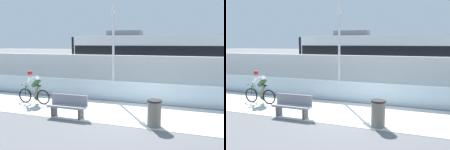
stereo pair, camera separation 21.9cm
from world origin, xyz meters
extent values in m
plane|color=slate|center=(0.00, 0.00, 0.00)|extent=(200.00, 200.00, 0.00)
cube|color=silver|center=(0.00, 0.00, 0.01)|extent=(32.00, 3.20, 0.01)
cube|color=silver|center=(0.00, 1.85, 0.50)|extent=(32.00, 0.05, 1.01)
cube|color=silver|center=(0.00, 3.65, 1.12)|extent=(32.00, 0.36, 2.24)
cube|color=#595654|center=(0.00, 6.13, 0.00)|extent=(32.00, 0.08, 0.01)
cube|color=#595654|center=(0.00, 7.57, 0.00)|extent=(32.00, 0.08, 0.01)
cube|color=silver|center=(-0.76, 6.85, 1.90)|extent=(11.00, 2.50, 3.10)
cube|color=black|center=(-0.76, 6.85, 2.25)|extent=(10.56, 2.54, 1.04)
cube|color=#4C4C51|center=(-0.76, 6.85, 0.53)|extent=(10.78, 2.53, 0.28)
cube|color=slate|center=(-2.74, 6.85, 3.63)|extent=(2.40, 1.10, 0.36)
cube|color=#232326|center=(-4.28, 6.85, 0.36)|extent=(1.40, 1.88, 0.20)
cylinder|color=black|center=(-4.28, 6.13, 0.30)|extent=(0.60, 0.10, 0.60)
cylinder|color=black|center=(-4.28, 7.57, 0.30)|extent=(0.60, 0.10, 0.60)
cube|color=#232326|center=(2.76, 6.85, 0.36)|extent=(1.40, 1.88, 0.20)
cylinder|color=black|center=(2.76, 6.13, 0.30)|extent=(0.60, 0.10, 0.60)
cylinder|color=black|center=(2.76, 7.57, 0.30)|extent=(0.60, 0.10, 0.60)
cube|color=black|center=(-6.21, 6.85, 1.90)|extent=(0.16, 2.54, 2.94)
torus|color=black|center=(-5.87, 0.00, 0.36)|extent=(0.72, 0.06, 0.72)
cylinder|color=#99999E|center=(-5.87, 0.00, 0.36)|extent=(0.07, 0.10, 0.07)
torus|color=black|center=(-4.82, 0.00, 0.36)|extent=(0.72, 0.06, 0.72)
cylinder|color=#99999E|center=(-4.82, 0.00, 0.36)|extent=(0.07, 0.10, 0.07)
cylinder|color=#337233|center=(-5.53, 0.00, 0.57)|extent=(0.60, 0.04, 0.58)
cylinder|color=#337233|center=(-5.16, 0.00, 0.59)|extent=(0.22, 0.04, 0.59)
cylinder|color=#337233|center=(-5.44, 0.00, 0.86)|extent=(0.76, 0.04, 0.07)
cylinder|color=#337233|center=(-5.03, 0.00, 0.33)|extent=(0.43, 0.03, 0.09)
cylinder|color=#337233|center=(-4.94, 0.00, 0.62)|extent=(0.27, 0.02, 0.53)
cylinder|color=black|center=(-5.85, 0.00, 0.60)|extent=(0.08, 0.03, 0.49)
cube|color=black|center=(-5.07, 0.00, 0.90)|extent=(0.24, 0.10, 0.05)
cylinder|color=black|center=(-5.82, 0.00, 0.95)|extent=(0.03, 0.58, 0.03)
cylinder|color=#262628|center=(-5.25, 0.00, 0.30)|extent=(0.18, 0.02, 0.18)
cube|color=silver|center=(-5.29, 0.00, 1.11)|extent=(0.50, 0.28, 0.51)
cube|color=#336638|center=(-5.19, 0.00, 1.02)|extent=(0.38, 0.30, 0.38)
sphere|color=#997051|center=(-5.53, 0.00, 1.46)|extent=(0.20, 0.20, 0.20)
sphere|color=red|center=(-5.53, 0.00, 1.49)|extent=(0.23, 0.23, 0.23)
cylinder|color=silver|center=(-5.64, 0.00, 1.12)|extent=(0.44, 0.41, 0.41)
cylinder|color=silver|center=(-5.64, 0.00, 1.12)|extent=(0.44, 0.41, 0.41)
cylinder|color=#726656|center=(-5.18, 0.00, 0.55)|extent=(0.29, 0.33, 0.80)
cylinder|color=#726656|center=(-5.18, 0.00, 0.69)|extent=(0.29, 0.33, 0.54)
cylinder|color=gray|center=(-2.00, 2.15, 0.10)|extent=(0.24, 0.24, 0.20)
cylinder|color=silver|center=(-2.00, 2.15, 2.20)|extent=(0.12, 0.12, 4.20)
cone|color=white|center=(-2.00, 2.15, 4.75)|extent=(0.28, 0.28, 0.90)
cylinder|color=slate|center=(0.68, -1.25, 0.45)|extent=(0.48, 0.48, 0.90)
cylinder|color=black|center=(0.68, -1.25, 0.93)|extent=(0.51, 0.51, 0.06)
cube|color=gray|center=(-2.75, -1.35, 0.45)|extent=(1.60, 0.44, 0.08)
cube|color=gray|center=(-2.75, -1.15, 0.69)|extent=(1.60, 0.06, 0.40)
cube|color=#4C4C51|center=(-3.35, -1.35, 0.21)|extent=(0.08, 0.36, 0.41)
cube|color=#4C4C51|center=(-2.15, -1.35, 0.21)|extent=(0.08, 0.36, 0.41)
camera|label=1|loc=(1.83, -9.19, 2.93)|focal=37.15mm
camera|label=2|loc=(2.04, -9.12, 2.93)|focal=37.15mm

